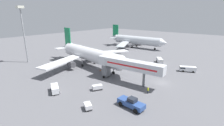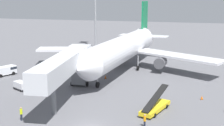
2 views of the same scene
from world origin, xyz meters
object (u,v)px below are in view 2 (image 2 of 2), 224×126
safety_cone_alpha (202,98)px  baggage_cart_near_left (21,85)px  service_van_mid_right (5,70)px  safety_cone_bravo (105,77)px  airplane_at_gate (124,48)px  ground_crew_worker_foreground (21,113)px  belt_loader_truck (155,106)px  ground_crew_worker_midground (145,120)px  jet_bridge (66,65)px

safety_cone_alpha → baggage_cart_near_left: bearing=-174.7°
service_van_mid_right → safety_cone_bravo: bearing=7.8°
airplane_at_gate → ground_crew_worker_foreground: bearing=-102.7°
airplane_at_gate → baggage_cart_near_left: bearing=-126.9°
belt_loader_truck → baggage_cart_near_left: size_ratio=2.20×
service_van_mid_right → ground_crew_worker_midground: size_ratio=2.89×
jet_bridge → safety_cone_bravo: 14.35m
service_van_mid_right → safety_cone_alpha: service_van_mid_right is taller
jet_bridge → safety_cone_bravo: bearing=79.5°
jet_bridge → belt_loader_truck: (13.91, -1.66, -4.73)m
baggage_cart_near_left → safety_cone_alpha: baggage_cart_near_left is taller
baggage_cart_near_left → jet_bridge: bearing=-14.8°
airplane_at_gate → belt_loader_truck: size_ratio=6.27×
ground_crew_worker_foreground → safety_cone_alpha: bearing=32.4°
belt_loader_truck → safety_cone_bravo: (-11.47, 14.83, -0.44)m
ground_crew_worker_midground → safety_cone_bravo: bearing=118.1°
airplane_at_gate → belt_loader_truck: airplane_at_gate is taller
ground_crew_worker_midground → safety_cone_bravo: size_ratio=2.56×
airplane_at_gate → safety_cone_alpha: bearing=-44.4°
jet_bridge → safety_cone_alpha: size_ratio=33.76×
baggage_cart_near_left → ground_crew_worker_midground: (22.94, -9.72, 0.10)m
baggage_cart_near_left → safety_cone_bravo: bearing=41.3°
ground_crew_worker_midground → baggage_cart_near_left: bearing=157.0°
jet_bridge → belt_loader_truck: jet_bridge is taller
airplane_at_gate → belt_loader_truck: bearing=-67.0°
ground_crew_worker_foreground → ground_crew_worker_midground: ground_crew_worker_foreground is taller
airplane_at_gate → safety_cone_bravo: (-1.83, -7.91, -4.44)m
belt_loader_truck → ground_crew_worker_midground: belt_loader_truck is taller
airplane_at_gate → ground_crew_worker_foreground: (-6.81, -30.28, -3.79)m
ground_crew_worker_midground → ground_crew_worker_foreground: bearing=-172.7°
airplane_at_gate → ground_crew_worker_foreground: airplane_at_gate is taller
safety_cone_bravo → airplane_at_gate: bearing=77.0°
belt_loader_truck → service_van_mid_right: belt_loader_truck is taller
safety_cone_bravo → jet_bridge: bearing=-100.5°
ground_crew_worker_foreground → safety_cone_bravo: bearing=77.5°
airplane_at_gate → ground_crew_worker_midground: airplane_at_gate is taller
airplane_at_gate → ground_crew_worker_foreground: size_ratio=23.16×
service_van_mid_right → baggage_cart_near_left: (8.21, -7.84, -0.25)m
baggage_cart_near_left → airplane_at_gate: bearing=53.1°
safety_cone_alpha → safety_cone_bravo: bearing=156.4°
airplane_at_gate → service_van_mid_right: bearing=-154.2°
service_van_mid_right → safety_cone_bravo: size_ratio=7.39×
jet_bridge → ground_crew_worker_foreground: jet_bridge is taller
safety_cone_alpha → safety_cone_bravo: 19.54m
service_van_mid_right → baggage_cart_near_left: bearing=-43.7°
baggage_cart_near_left → safety_cone_bravo: baggage_cart_near_left is taller
jet_bridge → baggage_cart_near_left: bearing=165.2°
safety_cone_bravo → safety_cone_alpha: bearing=-23.6°
service_van_mid_right → ground_crew_worker_midground: bearing=-29.4°
baggage_cart_near_left → service_van_mid_right: bearing=136.3°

